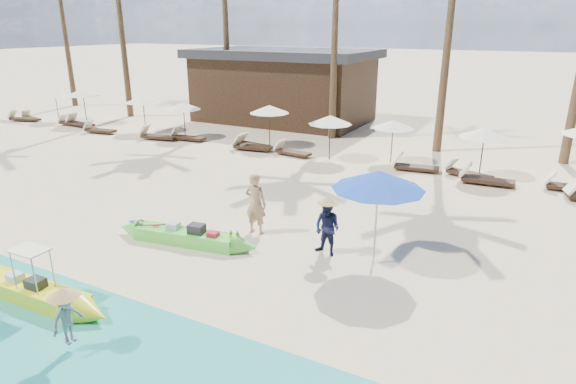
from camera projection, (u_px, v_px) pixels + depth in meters
The scene contains 30 objects.
ground at pixel (233, 262), 12.09m from camera, with size 240.00×240.00×0.00m, color beige.
green_canoe at pixel (185, 236), 13.07m from camera, with size 4.71×1.05×0.60m.
yellow_canoe at pixel (32, 292), 10.34m from camera, with size 4.83×0.71×1.25m.
tourist at pixel (256, 204), 13.50m from camera, with size 0.65×0.43×1.79m, color tan.
vendor_green at pixel (327, 228), 12.26m from camera, with size 0.72×0.56×1.48m, color #141A39.
vendor_yellow at pixel (67, 318), 8.57m from camera, with size 0.65×0.37×1.00m, color gray.
blue_umbrella at pixel (379, 180), 11.33m from camera, with size 2.24×2.24×2.41m.
resort_parasol_0 at pixel (55, 94), 29.59m from camera, with size 1.78×1.78×1.84m.
lounger_0_left at pixel (21, 118), 29.89m from camera, with size 1.81×0.99×0.59m.
lounger_0_right at pixel (31, 118), 30.14m from camera, with size 1.71×0.81×0.56m.
resort_parasol_1 at pixel (83, 92), 28.49m from camera, with size 2.05×2.05×2.11m.
lounger_1_left at pixel (79, 123), 28.26m from camera, with size 2.00×0.77×0.66m.
lounger_1_right at pixel (71, 122), 28.58m from camera, with size 1.78×0.68×0.59m.
resort_parasol_2 at pixel (143, 99), 26.51m from camera, with size 1.94×1.94×2.00m.
lounger_2_left at pixel (98, 129), 26.55m from camera, with size 1.91×0.84×0.63m.
resort_parasol_3 at pixel (183, 106), 24.97m from camera, with size 1.81×1.81×1.86m.
lounger_3_left at pixel (157, 135), 25.03m from camera, with size 2.07×0.95×0.68m.
lounger_3_right at pixel (187, 136), 24.84m from camera, with size 1.92×0.76×0.63m.
resort_parasol_4 at pixel (269, 109), 23.26m from camera, with size 1.95×1.95×2.00m.
lounger_4_left at pixel (250, 146), 22.87m from camera, with size 2.00×0.86×0.66m.
lounger_4_right at pixel (252, 144), 23.41m from camera, with size 1.81×0.77×0.59m.
resort_parasol_5 at pixel (330, 120), 20.79m from camera, with size 1.91×1.91×1.96m.
lounger_5_left at pixel (291, 151), 21.98m from camera, with size 1.85×0.79×0.61m.
resort_parasol_6 at pixel (393, 124), 20.44m from camera, with size 1.78×1.78×1.84m.
lounger_6_left at pixel (413, 166), 19.63m from camera, with size 1.92×0.81×0.63m.
lounger_6_right at pixel (466, 172), 18.82m from camera, with size 1.90×1.08×0.62m.
resort_parasol_7 at pixel (485, 133), 18.26m from camera, with size 1.91×1.91×1.97m.
lounger_7_left at pixel (484, 179), 17.94m from camera, with size 2.01×0.74×0.67m.
lounger_7_right at pixel (569, 186), 17.19m from camera, with size 1.90×0.67×0.64m.
pavilion_west at pixel (284, 85), 29.53m from camera, with size 10.80×6.60×4.30m.
Camera 1 is at (6.30, -8.94, 5.61)m, focal length 30.00 mm.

